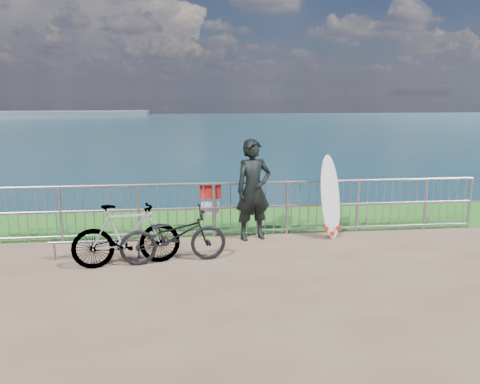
{
  "coord_description": "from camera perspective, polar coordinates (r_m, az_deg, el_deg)",
  "views": [
    {
      "loc": [
        -1.01,
        -7.57,
        2.87
      ],
      "look_at": [
        -0.02,
        1.2,
        1.0
      ],
      "focal_mm": 35.0,
      "sensor_mm": 36.0,
      "label": 1
    }
  ],
  "objects": [
    {
      "name": "bicycle_far",
      "position": [
        8.1,
        -13.67,
        -5.11
      ],
      "size": [
        1.85,
        0.8,
        1.08
      ],
      "primitive_type": "imported",
      "rotation": [
        0.0,
        0.0,
        1.74
      ],
      "color": "black",
      "rests_on": "ground"
    },
    {
      "name": "railing",
      "position": [
        9.51,
        -0.09,
        -1.98
      ],
      "size": [
        10.06,
        0.1,
        1.13
      ],
      "color": "gray",
      "rests_on": "ground"
    },
    {
      "name": "seascape",
      "position": [
        160.99,
        -22.11,
        8.66
      ],
      "size": [
        260.0,
        260.0,
        5.0
      ],
      "color": "brown",
      "rests_on": "ground"
    },
    {
      "name": "surfboard",
      "position": [
        9.53,
        10.96,
        -0.96
      ],
      "size": [
        0.54,
        0.5,
        1.68
      ],
      "color": "silver",
      "rests_on": "ground"
    },
    {
      "name": "surfer",
      "position": [
        9.22,
        1.64,
        0.26
      ],
      "size": [
        0.83,
        0.66,
        2.0
      ],
      "primitive_type": "imported",
      "rotation": [
        0.0,
        0.0,
        0.27
      ],
      "color": "black",
      "rests_on": "ground"
    },
    {
      "name": "bicycle_near",
      "position": [
        8.13,
        -8.12,
        -5.28
      ],
      "size": [
        1.88,
        0.85,
        0.95
      ],
      "primitive_type": "imported",
      "rotation": [
        0.0,
        0.0,
        1.69
      ],
      "color": "black",
      "rests_on": "ground"
    },
    {
      "name": "bike_rack",
      "position": [
        8.65,
        -17.08,
        -6.0
      ],
      "size": [
        1.65,
        0.05,
        0.34
      ],
      "color": "gray",
      "rests_on": "ground"
    },
    {
      "name": "grass_strip",
      "position": [
        10.71,
        -0.8,
        -3.53
      ],
      "size": [
        120.0,
        120.0,
        0.0
      ],
      "primitive_type": "plane",
      "color": "#21691D",
      "rests_on": "ground"
    }
  ]
}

